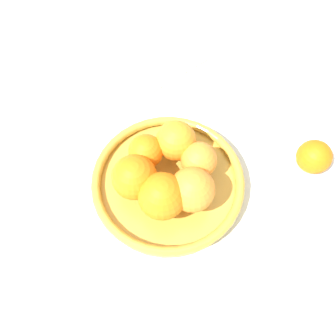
% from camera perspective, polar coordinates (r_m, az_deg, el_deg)
% --- Properties ---
extents(ground_plane, '(4.00, 4.00, 0.00)m').
position_cam_1_polar(ground_plane, '(0.64, -0.00, -3.13)').
color(ground_plane, silver).
extents(fruit_bowl, '(0.29, 0.29, 0.04)m').
position_cam_1_polar(fruit_bowl, '(0.62, -0.00, -2.39)').
color(fruit_bowl, gold).
rests_on(fruit_bowl, ground_plane).
extents(orange_pile, '(0.19, 0.18, 0.08)m').
position_cam_1_polar(orange_pile, '(0.57, -0.12, -0.75)').
color(orange_pile, orange).
rests_on(orange_pile, fruit_bowl).
extents(stray_orange, '(0.07, 0.07, 0.07)m').
position_cam_1_polar(stray_orange, '(0.69, 24.07, 1.80)').
color(stray_orange, orange).
rests_on(stray_orange, ground_plane).
extents(napkin_folded, '(0.21, 0.21, 0.01)m').
position_cam_1_polar(napkin_folded, '(0.85, -1.41, 19.04)').
color(napkin_folded, silver).
rests_on(napkin_folded, ground_plane).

